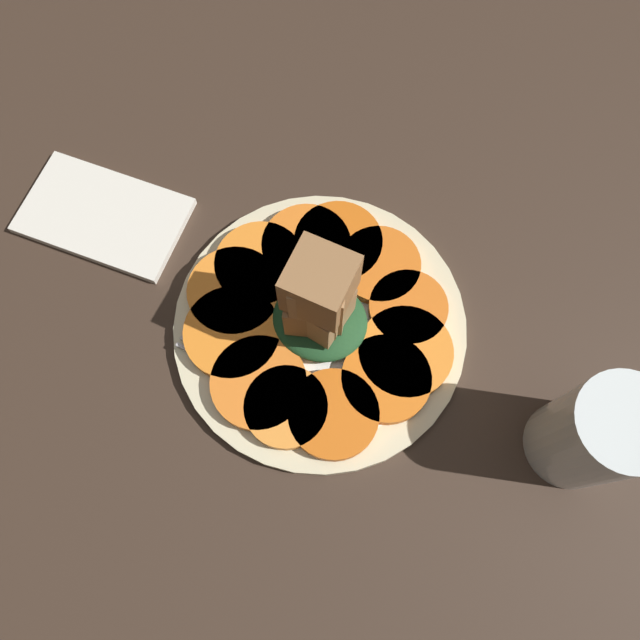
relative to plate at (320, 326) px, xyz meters
The scene contains 18 objects.
table_slab 1.52cm from the plate, ahead, with size 120.00×120.00×2.00cm, color #38281E.
plate is the anchor object (origin of this frame).
carrot_slice_0 7.58cm from the plate, 155.12° to the left, with size 7.97×7.97×1.06cm, color orange.
carrot_slice_1 7.98cm from the plate, behind, with size 8.12×8.12×1.06cm, color orange.
carrot_slice_2 7.57cm from the plate, 151.80° to the right, with size 8.18×8.18×1.06cm, color orange.
carrot_slice_3 7.40cm from the plate, 112.81° to the right, with size 7.94×7.94×1.06cm, color orange.
carrot_slice_4 7.92cm from the plate, 87.75° to the right, with size 6.82×6.82×1.06cm, color orange.
carrot_slice_5 8.06cm from the plate, 61.56° to the right, with size 7.42×7.42×1.06cm, color orange.
carrot_slice_6 7.46cm from the plate, 21.94° to the right, with size 7.44×7.44×1.06cm, color orange.
carrot_slice_7 7.70cm from the plate, ahead, with size 7.95×7.95×1.06cm, color orange.
carrot_slice_8 7.73cm from the plate, 30.07° to the left, with size 6.76×6.76×1.06cm, color orange.
carrot_slice_9 7.49cm from the plate, 65.98° to the left, with size 7.24×7.24×1.06cm, color orange.
carrot_slice_10 7.73cm from the plate, 98.41° to the left, with size 7.86×7.86×1.06cm, color #D76115.
carrot_slice_11 7.33cm from the plate, 120.25° to the left, with size 7.94×7.94×1.06cm, color orange.
center_pile 5.35cm from the plate, 127.99° to the left, with size 8.11×7.58×11.26cm.
fork 6.28cm from the plate, 109.56° to the right, with size 18.03×3.44×0.40cm.
water_glass 23.17cm from the plate, ahead, with size 7.12×7.12×11.02cm.
napkin 22.82cm from the plate, behind, with size 14.80×8.88×0.80cm.
Camera 1 is at (6.15, -16.33, 53.59)cm, focal length 35.00 mm.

